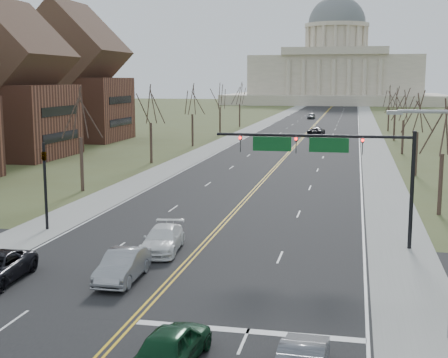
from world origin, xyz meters
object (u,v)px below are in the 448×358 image
at_px(car_far_sb, 311,116).
at_px(car_far_nb, 316,131).
at_px(car_nb_inner_lead, 173,344).
at_px(car_sb_inner_second, 163,239).
at_px(signal_mast, 328,153).
at_px(car_sb_inner_lead, 123,266).
at_px(signal_left, 45,176).

bearing_deg(car_far_sb, car_far_nb, -82.31).
relative_size(car_nb_inner_lead, car_far_nb, 0.75).
bearing_deg(car_nb_inner_lead, car_sb_inner_second, -65.77).
distance_m(signal_mast, car_sb_inner_lead, 14.45).
bearing_deg(car_sb_inner_lead, car_far_sb, 88.15).
xyz_separation_m(signal_left, car_sb_inner_second, (9.47, -3.72, -2.96)).
xyz_separation_m(car_sb_inner_lead, car_far_nb, (4.48, 85.66, 0.05)).
bearing_deg(car_far_nb, signal_left, 83.67).
distance_m(signal_mast, signal_left, 19.06).
bearing_deg(car_far_nb, car_sb_inner_second, 90.83).
bearing_deg(signal_mast, signal_left, 180.00).
distance_m(car_sb_inner_second, car_far_nb, 80.12).
distance_m(car_nb_inner_lead, car_far_sb, 144.16).
distance_m(car_sb_inner_lead, car_sb_inner_second, 5.66).
bearing_deg(car_far_nb, signal_mast, 97.79).
relative_size(car_sb_inner_lead, car_far_sb, 1.04).
relative_size(car_sb_inner_lead, car_far_nb, 0.79).
bearing_deg(car_sb_inner_second, car_nb_inner_lead, -76.90).
height_order(car_nb_inner_lead, car_sb_inner_second, car_nb_inner_lead).
bearing_deg(car_sb_inner_second, car_far_sb, 84.38).
bearing_deg(signal_left, car_far_sb, 85.82).
distance_m(car_sb_inner_lead, car_far_sb, 135.41).
bearing_deg(signal_mast, car_sb_inner_second, -158.58).
relative_size(signal_left, car_far_sb, 1.31).
xyz_separation_m(signal_left, car_far_sb, (9.22, 126.04, -2.92)).
xyz_separation_m(signal_mast, car_sb_inner_second, (-9.47, -3.72, -5.00)).
relative_size(signal_left, car_sb_inner_second, 1.17).
bearing_deg(car_far_sb, signal_left, -91.53).
bearing_deg(signal_left, car_sb_inner_lead, -45.77).
relative_size(car_sb_inner_lead, car_sb_inner_second, 0.93).
bearing_deg(signal_mast, car_sb_inner_lead, -136.37).
height_order(signal_left, car_sb_inner_lead, signal_left).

